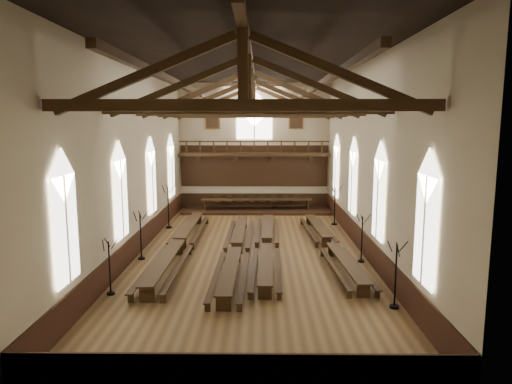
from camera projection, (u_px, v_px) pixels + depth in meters
ground at (251, 253)px, 24.35m from camera, size 26.00×26.00×0.00m
room_walls at (251, 131)px, 23.38m from camera, size 26.00×26.00×26.00m
wainscot_band at (251, 242)px, 24.26m from camera, size 12.00×26.00×1.20m
side_windows at (251, 184)px, 23.79m from camera, size 11.85×19.80×4.50m
end_window at (254, 118)px, 36.01m from camera, size 2.80×0.12×3.80m
minstrels_gallery at (254, 160)px, 36.28m from camera, size 11.80×1.24×3.70m
portraits at (254, 120)px, 36.03m from camera, size 7.75×0.09×1.45m
roof_trusses at (251, 96)px, 23.11m from camera, size 11.70×25.70×2.80m
refectory_row_a at (179, 242)px, 24.38m from camera, size 1.55×14.47×0.76m
refectory_row_b at (236, 248)px, 23.36m from camera, size 1.52×14.04×0.71m
refectory_row_c at (267, 244)px, 24.34m from camera, size 1.53×13.77×0.68m
refectory_row_d at (330, 243)px, 24.50m from camera, size 1.70×13.72×0.67m
dais at (257, 210)px, 35.60m from camera, size 11.40×2.96×0.20m
high_table at (257, 201)px, 35.48m from camera, size 8.68×1.31×0.81m
high_chairs at (257, 200)px, 36.33m from camera, size 6.77×0.47×1.06m
candelabrum_left_near at (110, 278)px, 18.36m from camera, size 0.62×0.72×2.33m
candelabrum_left_mid at (141, 245)px, 23.11m from camera, size 0.74×0.74×2.51m
candelabrum_left_far at (169, 215)px, 29.98m from camera, size 0.85×0.86×2.88m
candelabrum_right_near at (395, 288)px, 17.02m from camera, size 0.78×0.74×2.59m
candelabrum_right_mid at (362, 248)px, 22.68m from camera, size 0.71×0.73×2.44m
candelabrum_right_far at (335, 213)px, 30.97m from camera, size 0.74×0.83×2.70m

